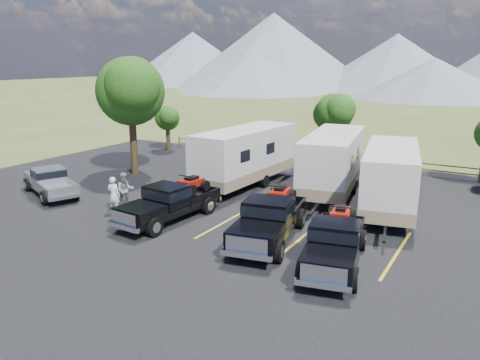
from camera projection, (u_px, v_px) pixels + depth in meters
The scene contains 17 objects.
ground at pixel (217, 259), 18.36m from camera, with size 320.00×320.00×0.00m, color #425323.
asphalt_lot at pixel (254, 235), 20.87m from camera, with size 44.00×34.00×0.04m, color black.
stall_lines at pixel (264, 228), 21.70m from camera, with size 12.12×5.50×0.01m.
tree_big_nw at pixel (130, 91), 30.62m from camera, with size 5.54×5.18×7.84m.
tree_north at pixel (334, 113), 34.31m from camera, with size 3.46×3.24×5.25m.
tree_nw_small at pixel (167, 118), 39.70m from camera, with size 2.59×2.43×3.85m.
rail_fence at pixel (385, 163), 32.72m from camera, with size 36.12×0.12×1.00m.
mountain_range at pixel (436, 58), 108.82m from camera, with size 209.00×71.00×20.00m.
rig_left at pixel (170, 201), 22.55m from camera, with size 2.47×6.07×1.98m.
rig_center at pixel (270, 217), 20.04m from camera, with size 3.15×6.55×2.10m.
rig_right at pixel (335, 241), 17.65m from camera, with size 3.01×6.10×1.95m.
trailer_left at pixel (245, 156), 28.55m from camera, with size 3.06×10.17×3.53m.
trailer_center at pixel (333, 162), 26.89m from camera, with size 3.98×10.17×3.52m.
trailer_right at pixel (390, 179), 23.58m from camera, with size 3.96×9.64×3.34m.
pickup_silver at pixel (50, 181), 26.65m from camera, with size 5.64×3.65×1.62m.
person_a at pixel (114, 195), 23.64m from camera, with size 0.69×0.45×1.88m, color silver.
person_b at pixel (125, 190), 24.53m from camera, with size 0.91×0.71×1.87m, color gray.
Camera 1 is at (9.31, -14.25, 7.61)m, focal length 35.00 mm.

